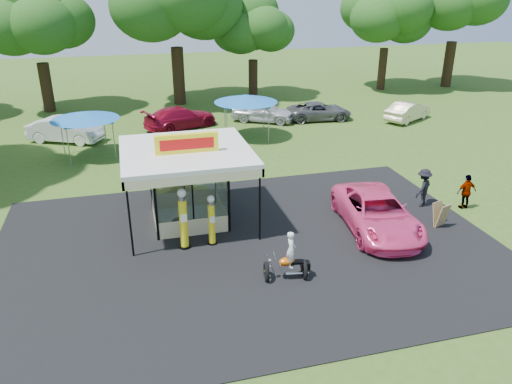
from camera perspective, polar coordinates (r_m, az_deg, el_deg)
ground at (r=18.60m, az=0.79°, el=-9.24°), size 120.00×120.00×0.00m
asphalt_apron at (r=20.25m, az=-0.75°, el=-6.26°), size 20.00×14.00×0.04m
gas_station_kiosk at (r=21.82m, az=-7.82°, el=0.92°), size 5.40×5.40×4.18m
gas_pump_left at (r=19.82m, az=-8.31°, el=-3.23°), size 0.48×0.48×2.58m
gas_pump_right at (r=20.06m, az=-5.10°, el=-3.36°), size 0.40×0.40×2.16m
motorcycle at (r=17.95m, az=3.80°, el=-7.76°), size 1.70×1.00×1.96m
spare_tires at (r=21.53m, az=-8.72°, el=-3.74°), size 0.77×0.46×0.66m
a_frame_sign at (r=23.04m, az=20.33°, el=-2.48°), size 0.67×0.73×1.10m
kiosk_car at (r=24.35m, az=-8.35°, el=-0.02°), size 2.82×1.13×0.96m
pink_sedan at (r=21.88m, az=13.64°, el=-2.31°), size 3.33×6.02×1.60m
spectator_east_a at (r=24.79m, az=18.57°, el=0.49°), size 1.36×1.23×1.83m
spectator_east_b at (r=25.20m, az=22.92°, el=0.03°), size 0.99×0.42×1.69m
bg_car_a at (r=35.40m, az=-20.96°, el=6.66°), size 5.16×3.66×1.62m
bg_car_b at (r=36.64m, az=-8.62°, el=8.41°), size 5.79×4.14×1.56m
bg_car_c at (r=37.97m, az=0.82°, el=9.22°), size 5.03×4.00×1.61m
bg_car_d at (r=38.81m, az=7.25°, el=9.16°), size 5.05×2.65×1.35m
bg_car_e at (r=40.00m, az=16.97°, el=8.82°), size 4.54×3.51×1.44m
tent_west at (r=31.43m, az=-18.99°, el=8.24°), size 4.00×4.00×2.80m
tent_east at (r=33.50m, az=-1.17°, el=10.60°), size 4.22×4.22×2.95m
oak_far_b at (r=43.58m, az=-23.85°, el=17.22°), size 8.98×8.98×10.71m
oak_far_d at (r=45.85m, az=-0.35°, el=18.00°), size 7.66×7.66×9.12m
oak_far_e at (r=50.51m, az=14.80°, el=19.00°), size 9.07×9.07×10.80m
oak_far_f at (r=53.85m, az=22.00°, el=19.10°), size 9.80×9.80×11.80m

